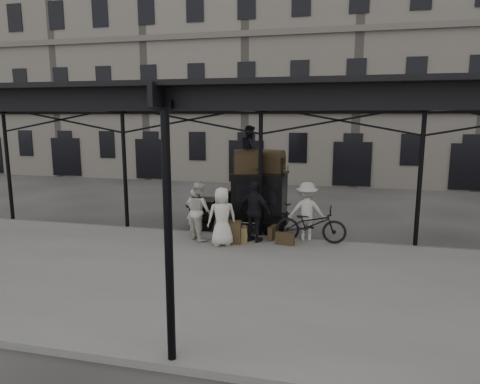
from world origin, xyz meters
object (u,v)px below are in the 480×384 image
(porter_left, at_px, (194,211))
(bicycle, at_px, (311,224))
(taxi, at_px, (251,199))
(steamer_trunk_platform, at_px, (228,233))
(porter_official, at_px, (255,211))
(steamer_trunk_roof_near, at_px, (248,163))

(porter_left, xyz_separation_m, bicycle, (4.04, -0.19, -0.19))
(porter_left, bearing_deg, taxi, -164.24)
(bicycle, bearing_deg, porter_left, 86.95)
(steamer_trunk_platform, bearing_deg, porter_official, 13.41)
(porter_left, distance_m, porter_official, 2.34)
(porter_left, height_order, bicycle, porter_left)
(porter_official, xyz_separation_m, bicycle, (1.78, 0.37, -0.41))
(steamer_trunk_roof_near, distance_m, steamer_trunk_platform, 2.74)
(steamer_trunk_platform, bearing_deg, steamer_trunk_roof_near, 75.57)
(porter_left, xyz_separation_m, steamer_trunk_platform, (1.45, -0.86, -0.48))
(bicycle, xyz_separation_m, steamer_trunk_platform, (-2.59, -0.67, -0.28))
(taxi, relative_size, porter_left, 2.32)
(steamer_trunk_roof_near, xyz_separation_m, steamer_trunk_platform, (-0.25, -1.78, -2.08))
(porter_left, relative_size, steamer_trunk_platform, 1.86)
(taxi, bearing_deg, porter_official, -74.40)
(taxi, height_order, steamer_trunk_roof_near, steamer_trunk_roof_near)
(steamer_trunk_roof_near, bearing_deg, porter_official, -83.87)
(taxi, height_order, porter_left, taxi)
(taxi, relative_size, bicycle, 1.62)
(porter_left, height_order, steamer_trunk_platform, porter_left)
(porter_left, distance_m, steamer_trunk_roof_near, 2.51)
(porter_official, bearing_deg, taxi, -53.37)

